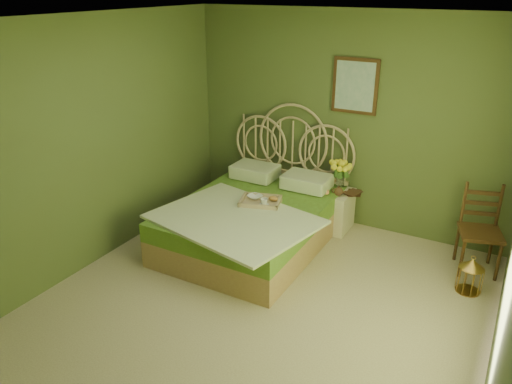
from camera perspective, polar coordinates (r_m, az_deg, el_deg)
The scene contains 13 objects.
floor at distance 4.83m, azimuth -0.13°, elevation -13.48°, with size 4.50×4.50×0.00m, color #C8B990.
ceiling at distance 3.89m, azimuth -0.17°, elevation 19.03°, with size 4.50×4.50×0.00m, color silver.
wall_back at distance 6.15m, azimuth 10.25°, elevation 7.84°, with size 4.00×4.00×0.00m, color #526435.
wall_left at distance 5.40m, azimuth -19.08°, elevation 4.80°, with size 4.50×4.50×0.00m, color #526435.
wall_art at distance 6.00m, azimuth 11.27°, elevation 11.80°, with size 0.54×0.04×0.64m.
bed at distance 5.84m, azimuth -0.15°, elevation -2.93°, with size 1.85×2.34×1.45m.
nightstand at distance 6.24m, azimuth 8.80°, elevation -1.18°, with size 0.46×0.47×0.93m.
chair at distance 5.76m, azimuth 24.49°, elevation -3.32°, with size 0.51×0.51×0.93m.
birdcage at distance 5.44m, azimuth 23.28°, elevation -8.79°, with size 0.24×0.24×0.36m.
book_lower at distance 6.13m, azimuth 10.42°, elevation -0.05°, with size 0.16×0.22×0.02m, color #381E0F.
book_upper at distance 6.12m, azimuth 10.44°, elevation 0.12°, with size 0.15×0.21×0.02m, color #472819.
cereal_bowl at distance 5.73m, azimuth -0.14°, elevation -0.57°, with size 0.17×0.17×0.04m, color white.
coffee_cup at distance 5.56m, azimuth 0.93°, elevation -1.14°, with size 0.08×0.08×0.08m, color white.
Camera 1 is at (1.90, -3.39, 2.87)m, focal length 35.00 mm.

